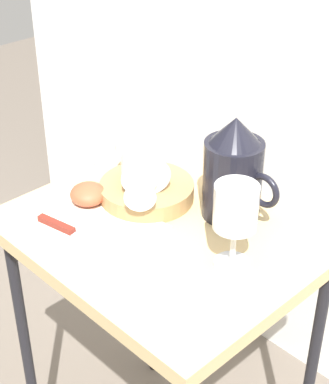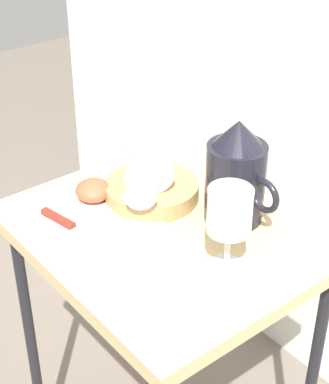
% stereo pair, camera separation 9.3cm
% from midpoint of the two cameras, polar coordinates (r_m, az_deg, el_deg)
% --- Properties ---
extents(table, '(0.57, 0.47, 0.71)m').
position_cam_midpoint_polar(table, '(1.24, 2.17, -6.06)').
color(table, tan).
rests_on(table, ground_plane).
extents(linen_napkin, '(0.27, 0.23, 0.00)m').
position_cam_midpoint_polar(linen_napkin, '(1.21, -4.67, -2.89)').
color(linen_napkin, silver).
rests_on(linen_napkin, table).
extents(basket_tray, '(0.19, 0.19, 0.03)m').
position_cam_midpoint_polar(basket_tray, '(1.28, 0.94, 0.11)').
color(basket_tray, '#AD8451').
rests_on(basket_tray, table).
extents(pitcher, '(0.16, 0.11, 0.21)m').
position_cam_midpoint_polar(pitcher, '(1.20, 8.65, 0.99)').
color(pitcher, black).
rests_on(pitcher, table).
extents(wine_glass_upright, '(0.08, 0.08, 0.16)m').
position_cam_midpoint_polar(wine_glass_upright, '(1.05, 8.41, -2.13)').
color(wine_glass_upright, silver).
rests_on(wine_glass_upright, table).
extents(wine_glass_tipped_near, '(0.16, 0.12, 0.07)m').
position_cam_midpoint_polar(wine_glass_tipped_near, '(1.25, 0.87, 2.29)').
color(wine_glass_tipped_near, silver).
rests_on(wine_glass_tipped_near, basket_tray).
extents(wine_glass_tipped_far, '(0.16, 0.15, 0.07)m').
position_cam_midpoint_polar(wine_glass_tipped_far, '(1.24, 0.29, 2.02)').
color(wine_glass_tipped_far, silver).
rests_on(wine_glass_tipped_far, basket_tray).
extents(apple_half_left, '(0.07, 0.07, 0.04)m').
position_cam_midpoint_polar(apple_half_left, '(1.27, -4.32, 0.10)').
color(apple_half_left, '#C15133').
rests_on(apple_half_left, linen_napkin).
extents(knife, '(0.21, 0.05, 0.01)m').
position_cam_midpoint_polar(knife, '(1.20, -6.38, -3.02)').
color(knife, silver).
rests_on(knife, linen_napkin).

